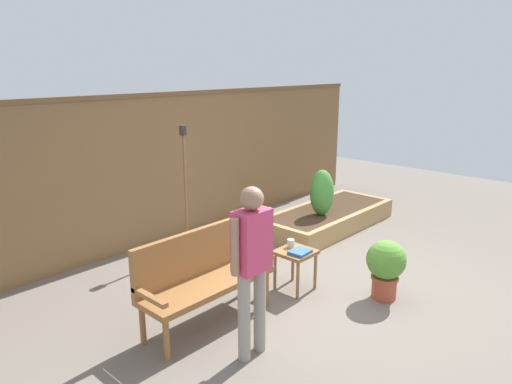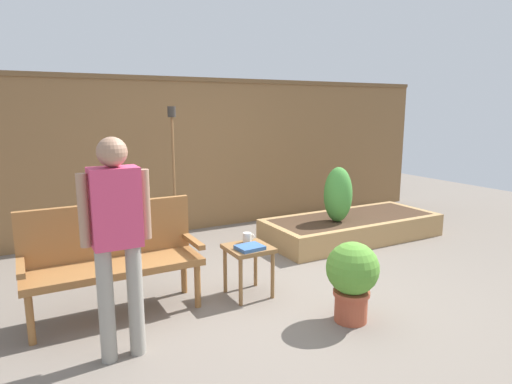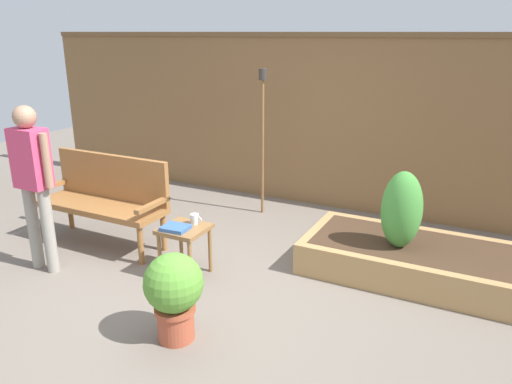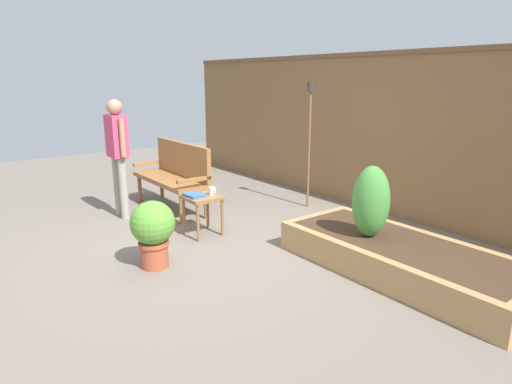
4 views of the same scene
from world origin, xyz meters
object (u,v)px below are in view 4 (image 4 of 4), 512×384
Objects in this scene: garden_bench at (176,171)px; side_table at (203,203)px; cup_on_table at (212,191)px; potted_boxwood at (153,229)px; book_on_table at (195,195)px; person_by_bench at (118,148)px; tiki_torch at (310,124)px; shrub_near_bench at (371,202)px.

side_table is (1.17, -0.26, -0.15)m from garden_bench.
cup_on_table is 0.18× the size of potted_boxwood.
book_on_table is 1.38m from person_by_bench.
cup_on_table is at bearing 66.62° from side_table.
book_on_table is at bearing -87.76° from tiki_torch.
tiki_torch is at bearing 95.09° from cup_on_table.
tiki_torch reaches higher than potted_boxwood.
shrub_near_bench reaches higher than garden_bench.
tiki_torch is at bearing 63.44° from person_by_bench.
tiki_torch is at bearing 55.44° from garden_bench.
cup_on_table is 0.08× the size of person_by_bench.
shrub_near_bench reaches higher than potted_boxwood.
shrub_near_bench is (1.78, 0.95, 0.16)m from book_on_table.
book_on_table is at bearing -151.79° from shrub_near_bench.
book_on_table is (-0.03, -0.09, 0.10)m from side_table.
garden_bench is at bearing -168.33° from shrub_near_bench.
book_on_table is 2.02m from shrub_near_bench.
book_on_table is at bearing -111.70° from cup_on_table.
tiki_torch reaches higher than garden_bench.
side_table is 1.97m from shrub_near_bench.
person_by_bench is (-3.01, -1.37, 0.28)m from shrub_near_bench.
cup_on_table reaches higher than book_on_table.
shrub_near_bench is (1.70, 0.76, 0.13)m from cup_on_table.
garden_bench is 3.00× the size of side_table.
tiki_torch is (-0.61, 2.67, 0.81)m from potted_boxwood.
garden_bench reaches higher than side_table.
book_on_table is 0.15× the size of person_by_bench.
person_by_bench reaches higher than potted_boxwood.
person_by_bench is (-1.27, -0.51, 0.54)m from side_table.
garden_bench is 1.20m from book_on_table.
person_by_bench is (-1.16, -2.32, -0.27)m from tiki_torch.
garden_bench is 0.87m from person_by_bench.
shrub_near_bench is at bearing 11.67° from garden_bench.
cup_on_table is 1.51m from person_by_bench.
tiki_torch is (-0.11, 1.82, 0.80)m from side_table.
person_by_bench is (-1.77, 0.35, 0.54)m from potted_boxwood.
garden_bench is 1.23m from cup_on_table.
book_on_table is 0.34× the size of potted_boxwood.
garden_bench reaches higher than potted_boxwood.
potted_boxwood is (0.51, -0.86, -0.00)m from side_table.
side_table is 1.99m from tiki_torch.
potted_boxwood is 0.95× the size of shrub_near_bench.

